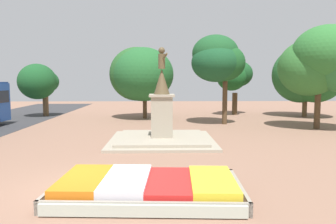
% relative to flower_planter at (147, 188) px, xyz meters
% --- Properties ---
extents(ground_plane, '(80.23, 80.23, 0.00)m').
position_rel_flower_planter_xyz_m(ground_plane, '(-1.99, 0.64, -0.25)').
color(ground_plane, '#8C6651').
extents(flower_planter, '(5.50, 3.38, 0.56)m').
position_rel_flower_planter_xyz_m(flower_planter, '(0.00, 0.00, 0.00)').
color(flower_planter, '#38281C').
rests_on(flower_planter, ground_plane).
extents(statue_monument, '(5.54, 5.54, 5.03)m').
position_rel_flower_planter_xyz_m(statue_monument, '(0.48, 8.22, 0.53)').
color(statue_monument, '#9E9480').
rests_on(statue_monument, ground_plane).
extents(park_tree_far_left, '(5.41, 5.22, 6.06)m').
position_rel_flower_planter_xyz_m(park_tree_far_left, '(-1.19, 18.79, 3.62)').
color(park_tree_far_left, '#4C3823').
rests_on(park_tree_far_left, ground_plane).
extents(park_tree_behind_statue, '(3.64, 3.76, 5.12)m').
position_rel_flower_planter_xyz_m(park_tree_behind_statue, '(7.39, 21.60, 3.42)').
color(park_tree_behind_statue, '#4C3823').
rests_on(park_tree_behind_statue, ground_plane).
extents(park_tree_far_right, '(5.53, 5.23, 6.84)m').
position_rel_flower_planter_xyz_m(park_tree_far_right, '(11.18, 12.19, 4.29)').
color(park_tree_far_right, '#4C3823').
rests_on(park_tree_far_right, ground_plane).
extents(park_tree_street_side, '(5.86, 5.73, 6.45)m').
position_rel_flower_planter_xyz_m(park_tree_street_side, '(13.55, 19.49, 3.64)').
color(park_tree_street_side, brown).
rests_on(park_tree_street_side, ground_plane).
extents(park_tree_mid_canopy, '(3.91, 3.86, 6.62)m').
position_rel_flower_planter_xyz_m(park_tree_mid_canopy, '(4.60, 14.99, 4.52)').
color(park_tree_mid_canopy, '#4C3823').
rests_on(park_tree_mid_canopy, ground_plane).
extents(park_tree_distant, '(3.40, 3.37, 4.73)m').
position_rel_flower_planter_xyz_m(park_tree_distant, '(-10.43, 20.46, 2.87)').
color(park_tree_distant, brown).
rests_on(park_tree_distant, ground_plane).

